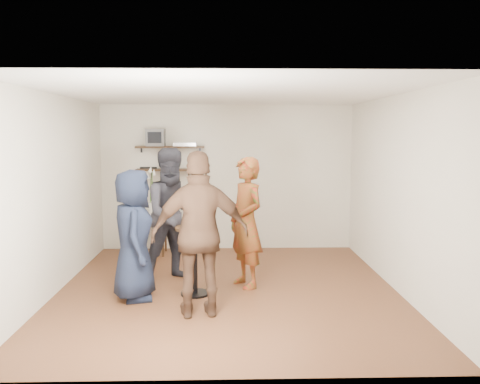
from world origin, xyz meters
name	(u,v)px	position (x,y,z in m)	size (l,w,h in m)	color
room	(227,194)	(0.00, 0.00, 1.30)	(4.58, 5.08, 2.68)	#4A2717
shelf_upper	(170,147)	(-1.00, 2.38, 1.85)	(1.20, 0.25, 0.04)	black
shelf_lower	(170,170)	(-1.00, 2.38, 1.45)	(1.20, 0.25, 0.04)	black
crt_monitor	(156,137)	(-1.25, 2.38, 2.02)	(0.32, 0.30, 0.30)	#59595B
dvd_deck	(185,144)	(-0.74, 2.38, 1.90)	(0.40, 0.24, 0.06)	silver
radio	(170,166)	(-1.01, 2.38, 1.52)	(0.22, 0.10, 0.10)	black
power_strip	(148,168)	(-1.39, 2.42, 1.48)	(0.30, 0.05, 0.03)	black
side_table	(152,225)	(-1.30, 2.08, 0.52)	(0.60, 0.60, 0.62)	black
vase_lilies	(152,202)	(-1.30, 2.08, 0.91)	(0.19, 0.19, 0.93)	silver
drinks_table	(195,251)	(-0.42, -0.19, 0.58)	(0.49, 0.49, 0.90)	black
wine_glass_fl	(188,216)	(-0.50, -0.22, 1.04)	(0.07, 0.07, 0.21)	silver
wine_glass_fr	(201,216)	(-0.34, -0.21, 1.04)	(0.07, 0.07, 0.22)	silver
wine_glass_bl	(192,215)	(-0.45, -0.13, 1.04)	(0.07, 0.07, 0.21)	silver
wine_glass_br	(197,217)	(-0.39, -0.17, 1.02)	(0.06, 0.06, 0.19)	silver
person_plaid	(246,222)	(0.26, 0.18, 0.89)	(0.65, 0.42, 1.77)	#B51714
person_dark	(174,215)	(-0.76, 0.51, 0.94)	(0.92, 0.71, 1.89)	black
person_navy	(133,235)	(-1.18, -0.34, 0.82)	(0.80, 0.52, 1.65)	black
person_brown	(200,234)	(-0.31, -0.95, 0.95)	(1.11, 0.46, 1.90)	#40281B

